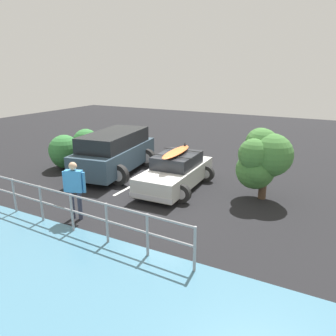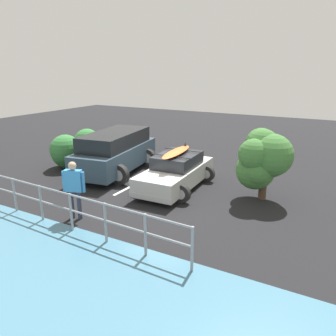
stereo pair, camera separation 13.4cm
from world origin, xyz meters
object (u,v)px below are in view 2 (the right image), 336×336
at_px(person_bystander, 74,185).
at_px(bush_near_right, 73,150).
at_px(sedan_car, 176,172).
at_px(bush_near_left, 263,158).
at_px(suv_car, 116,152).

xyz_separation_m(person_bystander, bush_near_right, (3.93, -3.94, -0.24)).
height_order(person_bystander, bush_near_right, person_bystander).
height_order(sedan_car, bush_near_right, bush_near_right).
bearing_deg(bush_near_left, sedan_car, 6.78).
height_order(suv_car, person_bystander, suv_car).
relative_size(suv_car, bush_near_right, 2.37).
relative_size(suv_car, bush_near_left, 1.98).
bearing_deg(suv_car, bush_near_right, 9.52).
height_order(sedan_car, bush_near_left, bush_near_left).
xyz_separation_m(sedan_car, suv_car, (3.17, -0.44, 0.31)).
height_order(person_bystander, bush_near_left, bush_near_left).
bearing_deg(person_bystander, bush_near_right, -45.06).
bearing_deg(bush_near_left, suv_car, -0.67).
bearing_deg(bush_near_right, sedan_car, 179.15).
height_order(suv_car, bush_near_right, suv_car).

